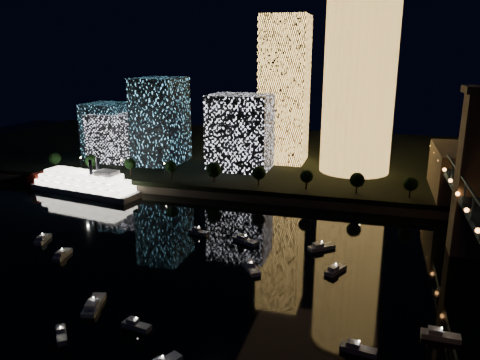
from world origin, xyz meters
name	(u,v)px	position (x,y,z in m)	size (l,w,h in m)	color
ground	(211,303)	(0.00, 0.00, 0.00)	(520.00, 520.00, 0.00)	black
far_bank	(307,157)	(0.00, 160.00, 2.50)	(420.00, 160.00, 5.00)	black
seawall	(279,200)	(0.00, 82.00, 1.50)	(420.00, 6.00, 3.00)	#6B5E4C
tower_cylindrical	(359,83)	(26.90, 125.60, 45.92)	(34.00, 34.00, 81.59)	#FFB851
tower_rectangular	(284,90)	(-9.46, 137.43, 40.85)	(22.53, 22.53, 71.70)	#FFB851
midrise_blocks	(168,129)	(-64.15, 116.96, 22.26)	(98.56, 28.05, 42.36)	silver
riverboat	(80,183)	(-86.01, 72.22, 4.28)	(56.41, 19.87, 16.67)	silver
motorboats	(194,281)	(-7.82, 8.32, 0.81)	(123.46, 73.62, 2.78)	silver
esplanade_trees	(215,170)	(-29.23, 88.00, 10.46)	(165.67, 6.60, 8.80)	black
street_lamps	(210,169)	(-34.00, 94.00, 9.02)	(132.70, 0.70, 5.65)	black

